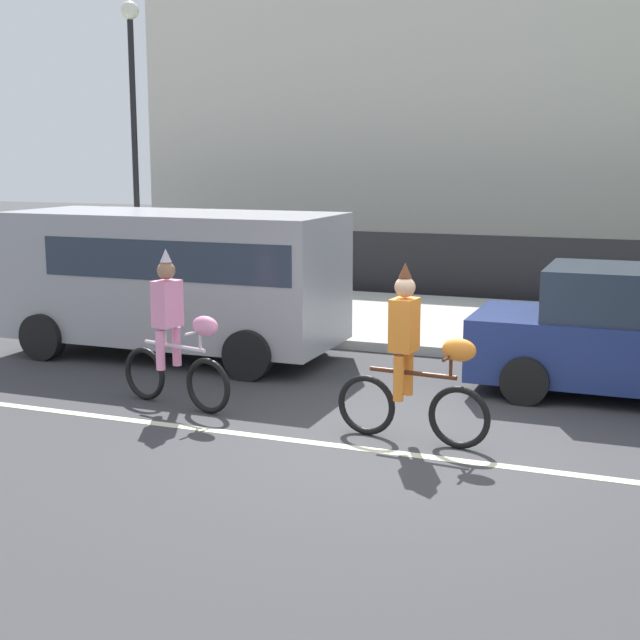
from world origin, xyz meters
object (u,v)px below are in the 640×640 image
at_px(parked_car_navy, 637,336).
at_px(pedestrian_onlooker, 122,269).
at_px(parade_cyclist_pink, 175,339).
at_px(parked_van_grey, 179,273).
at_px(parade_cyclist_orange, 414,365).
at_px(street_lamp_post, 133,106).

height_order(parked_car_navy, pedestrian_onlooker, pedestrian_onlooker).
height_order(parade_cyclist_pink, parked_van_grey, parked_van_grey).
xyz_separation_m(parade_cyclist_pink, parade_cyclist_orange, (3.04, -0.28, 0.00)).
bearing_deg(street_lamp_post, parade_cyclist_orange, -41.57).
bearing_deg(parade_cyclist_orange, parked_van_grey, 147.92).
distance_m(parade_cyclist_pink, street_lamp_post, 8.70).
distance_m(parked_van_grey, pedestrian_onlooker, 2.93).
bearing_deg(pedestrian_onlooker, parade_cyclist_orange, -34.71).
xyz_separation_m(parked_van_grey, street_lamp_post, (-3.34, 4.11, 2.71)).
height_order(parade_cyclist_pink, parked_car_navy, parade_cyclist_pink).
xyz_separation_m(parade_cyclist_orange, pedestrian_onlooker, (-6.67, 4.62, 0.17)).
bearing_deg(parade_cyclist_pink, pedestrian_onlooker, 129.92).
xyz_separation_m(parade_cyclist_orange, street_lamp_post, (-7.76, 6.88, 3.15)).
bearing_deg(pedestrian_onlooker, parked_van_grey, -39.42).
height_order(parade_cyclist_orange, parked_van_grey, parked_van_grey).
bearing_deg(parked_van_grey, pedestrian_onlooker, 140.58).
xyz_separation_m(parked_van_grey, parked_car_navy, (6.56, -0.01, -0.50)).
bearing_deg(parade_cyclist_pink, parade_cyclist_orange, -5.21).
relative_size(parked_van_grey, pedestrian_onlooker, 3.09).
xyz_separation_m(parade_cyclist_orange, parked_van_grey, (-4.42, 2.77, 0.44)).
bearing_deg(parked_van_grey, parade_cyclist_orange, -32.08).
height_order(parked_car_navy, street_lamp_post, street_lamp_post).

